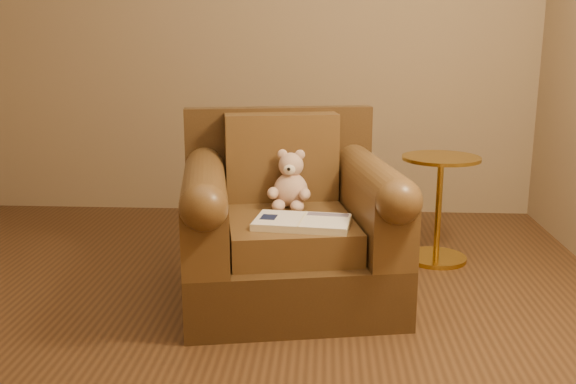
{
  "coord_description": "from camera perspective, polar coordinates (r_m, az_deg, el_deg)",
  "views": [
    {
      "loc": [
        0.54,
        -2.57,
        1.23
      ],
      "look_at": [
        0.36,
        0.31,
        0.54
      ],
      "focal_mm": 40.0,
      "sensor_mm": 36.0,
      "label": 1
    }
  ],
  "objects": [
    {
      "name": "floor",
      "position": [
        2.9,
        -7.72,
        -11.81
      ],
      "size": [
        4.0,
        4.0,
        0.0
      ],
      "primitive_type": "plane",
      "color": "#4E311B",
      "rests_on": "ground"
    },
    {
      "name": "armchair",
      "position": [
        3.11,
        -0.04,
        -3.16
      ],
      "size": [
        1.14,
        1.1,
        0.89
      ],
      "rotation": [
        0.0,
        0.0,
        0.18
      ],
      "color": "#432D16",
      "rests_on": "floor"
    },
    {
      "name": "teddy_bear",
      "position": [
        3.15,
        0.21,
        0.58
      ],
      "size": [
        0.21,
        0.24,
        0.29
      ],
      "rotation": [
        0.0,
        0.0,
        -0.08
      ],
      "color": "#D1A992",
      "rests_on": "armchair"
    },
    {
      "name": "guidebook",
      "position": [
        2.85,
        1.27,
        -2.7
      ],
      "size": [
        0.45,
        0.3,
        0.03
      ],
      "rotation": [
        0.0,
        0.0,
        -0.12
      ],
      "color": "beige",
      "rests_on": "armchair"
    },
    {
      "name": "side_table",
      "position": [
        3.69,
        13.24,
        -1.15
      ],
      "size": [
        0.43,
        0.43,
        0.6
      ],
      "color": "gold",
      "rests_on": "floor"
    }
  ]
}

